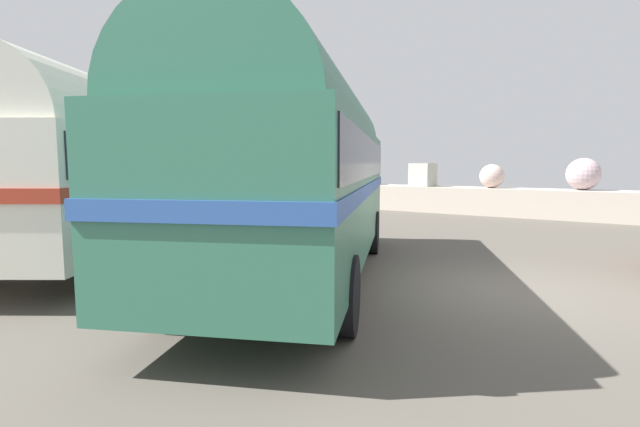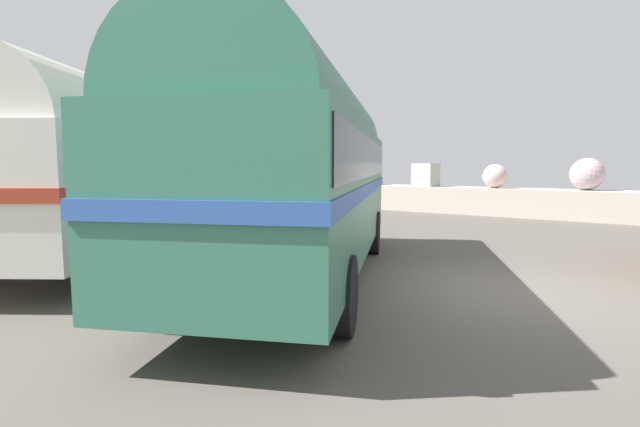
# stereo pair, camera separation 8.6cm
# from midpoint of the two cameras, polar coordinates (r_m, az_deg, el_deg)

# --- Properties ---
(ground) EXTENTS (32.00, 26.00, 0.02)m
(ground) POSITION_cam_midpoint_polar(r_m,az_deg,el_deg) (8.14, 23.57, -8.88)
(ground) COLOR #544E45
(breakwater) EXTENTS (31.36, 1.96, 2.39)m
(breakwater) POSITION_cam_midpoint_polar(r_m,az_deg,el_deg) (19.65, 30.10, 1.39)
(breakwater) COLOR #BAAD9F
(breakwater) RESTS_ON ground
(vintage_coach) EXTENTS (5.75, 8.80, 3.70)m
(vintage_coach) POSITION_cam_midpoint_polar(r_m,az_deg,el_deg) (8.10, -2.76, 6.14)
(vintage_coach) COLOR black
(vintage_coach) RESTS_ON ground
(second_coach) EXTENTS (6.74, 8.46, 3.70)m
(second_coach) POSITION_cam_midpoint_polar(r_m,az_deg,el_deg) (11.15, -24.16, 5.57)
(second_coach) COLOR black
(second_coach) RESTS_ON ground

